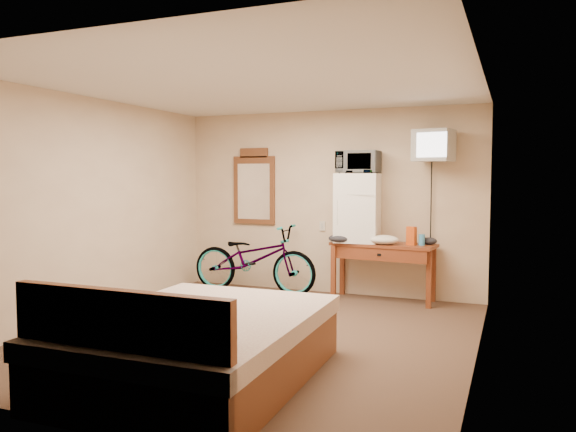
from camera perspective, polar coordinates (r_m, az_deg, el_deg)
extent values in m
plane|color=#493124|center=(5.81, -3.11, -11.99)|extent=(4.60, 4.60, 0.00)
plane|color=silver|center=(5.66, -3.21, 13.16)|extent=(4.60, 4.60, 0.00)
cube|color=beige|center=(7.74, 4.12, 1.40)|extent=(4.20, 0.04, 2.50)
cube|color=beige|center=(3.65, -18.72, -1.69)|extent=(4.20, 0.04, 2.50)
cube|color=beige|center=(6.76, -19.48, 0.81)|extent=(0.04, 4.60, 2.50)
cube|color=beige|center=(5.07, 18.84, -0.16)|extent=(0.04, 4.60, 2.50)
cube|color=beige|center=(7.77, 3.52, -1.02)|extent=(0.08, 0.01, 0.13)
cube|color=brown|center=(7.31, 9.68, -2.88)|extent=(1.36, 0.63, 0.04)
cube|color=brown|center=(7.33, 4.64, -5.79)|extent=(0.06, 0.06, 0.71)
cube|color=brown|center=(7.06, 14.12, -6.27)|extent=(0.06, 0.06, 0.71)
cube|color=brown|center=(7.71, 5.54, -5.31)|extent=(0.06, 0.06, 0.71)
cube|color=brown|center=(7.46, 14.55, -5.73)|extent=(0.06, 0.06, 0.71)
cube|color=brown|center=(7.11, 9.28, -3.89)|extent=(1.19, 0.16, 0.16)
cube|color=black|center=(7.09, 9.25, -3.91)|extent=(0.05, 0.02, 0.03)
cube|color=white|center=(7.38, 7.12, 0.84)|extent=(0.58, 0.56, 0.89)
cube|color=#ADADA8|center=(7.11, 6.58, 2.17)|extent=(0.54, 0.01, 0.00)
cylinder|color=#ADADA8|center=(7.18, 5.05, 0.34)|extent=(0.02, 0.02, 0.32)
imported|color=white|center=(7.37, 7.16, 5.45)|extent=(0.53, 0.36, 0.29)
cube|color=#CA4711|center=(7.16, 12.43, -1.98)|extent=(0.13, 0.10, 0.23)
cylinder|color=#3C92CE|center=(7.16, 13.43, -2.37)|extent=(0.08, 0.08, 0.14)
ellipsoid|color=silver|center=(7.16, 9.71, -2.39)|extent=(0.38, 0.29, 0.12)
ellipsoid|color=black|center=(7.26, 5.28, -2.29)|extent=(0.30, 0.22, 0.11)
ellipsoid|color=black|center=(7.26, 14.13, -2.48)|extent=(0.20, 0.16, 0.09)
cube|color=black|center=(7.40, 14.84, 6.12)|extent=(0.14, 0.02, 0.14)
cylinder|color=black|center=(7.36, 14.79, 6.13)|extent=(0.05, 0.30, 0.05)
cube|color=#ADADA8|center=(7.14, 14.58, 6.95)|extent=(0.51, 0.45, 0.39)
cube|color=white|center=(6.96, 14.37, 7.03)|extent=(0.36, 0.09, 0.30)
cube|color=black|center=(7.33, 14.77, 6.86)|extent=(0.27, 0.07, 0.24)
cube|color=brown|center=(8.12, -3.45, 2.64)|extent=(0.64, 0.04, 0.97)
cube|color=brown|center=(8.13, -3.47, 6.42)|extent=(0.43, 0.04, 0.14)
cube|color=white|center=(8.10, -3.52, 2.50)|extent=(0.51, 0.01, 0.80)
imported|color=black|center=(7.76, -3.48, -4.34)|extent=(1.82, 0.66, 0.95)
cube|color=brown|center=(4.60, -8.98, -13.74)|extent=(1.66, 2.19, 0.40)
cube|color=beige|center=(4.53, -9.01, -10.73)|extent=(1.70, 2.23, 0.14)
cube|color=brown|center=(3.75, -16.80, -12.42)|extent=(1.62, 0.08, 0.70)
ellipsoid|color=white|center=(4.21, -18.20, -10.22)|extent=(0.57, 0.35, 0.20)
ellipsoid|color=white|center=(3.78, -9.21, -11.71)|extent=(0.57, 0.35, 0.20)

